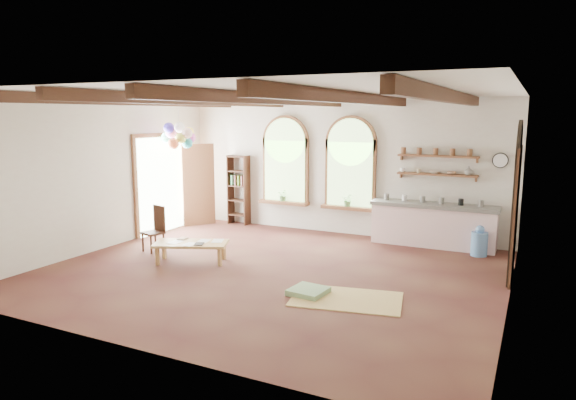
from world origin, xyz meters
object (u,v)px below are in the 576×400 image
Objects in this scene: kitchen_counter at (433,225)px; balloon_cluster at (179,136)px; coffee_table at (191,245)px; side_chair at (154,238)px.

balloon_cluster is at bearing -166.48° from kitchen_counter.
side_chair reaches higher than coffee_table.
coffee_table is 1.32× the size of balloon_cluster.
kitchen_counter is 5.98m from side_chair.
kitchen_counter is at bearing 13.52° from balloon_cluster.
coffee_table is at bearing -15.51° from side_chair.
balloon_cluster reaches higher than kitchen_counter.
kitchen_counter is 2.32× the size of balloon_cluster.
side_chair is at bearing 164.49° from coffee_table.
kitchen_counter is 6.16m from balloon_cluster.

